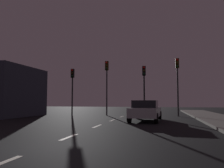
% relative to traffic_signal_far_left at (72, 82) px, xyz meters
% --- Properties ---
extents(ground_plane, '(80.00, 80.00, 0.00)m').
position_rel_traffic_signal_far_left_xyz_m(ground_plane, '(5.31, -8.40, -3.27)').
color(ground_plane, black).
extents(lane_stripe_second, '(0.16, 1.60, 0.01)m').
position_rel_traffic_signal_far_left_xyz_m(lane_stripe_second, '(5.31, -12.80, -3.26)').
color(lane_stripe_second, silver).
rests_on(lane_stripe_second, ground_plane).
extents(lane_stripe_third, '(0.16, 1.60, 0.01)m').
position_rel_traffic_signal_far_left_xyz_m(lane_stripe_third, '(5.31, -9.00, -3.26)').
color(lane_stripe_third, silver).
rests_on(lane_stripe_third, ground_plane).
extents(lane_stripe_fourth, '(0.16, 1.60, 0.01)m').
position_rel_traffic_signal_far_left_xyz_m(lane_stripe_fourth, '(5.31, -5.20, -3.26)').
color(lane_stripe_fourth, silver).
rests_on(lane_stripe_fourth, ground_plane).
extents(lane_stripe_fifth, '(0.16, 1.60, 0.01)m').
position_rel_traffic_signal_far_left_xyz_m(lane_stripe_fifth, '(5.31, -1.40, -3.26)').
color(lane_stripe_fifth, silver).
rests_on(lane_stripe_fifth, ground_plane).
extents(lane_stripe_sixth, '(0.16, 1.60, 0.01)m').
position_rel_traffic_signal_far_left_xyz_m(lane_stripe_sixth, '(5.31, 2.40, -3.26)').
color(lane_stripe_sixth, silver).
rests_on(lane_stripe_sixth, ground_plane).
extents(lane_stripe_seventh, '(0.16, 1.60, 0.01)m').
position_rel_traffic_signal_far_left_xyz_m(lane_stripe_seventh, '(5.31, 6.20, -3.26)').
color(lane_stripe_seventh, silver).
rests_on(lane_stripe_seventh, ground_plane).
extents(traffic_signal_far_left, '(0.32, 0.38, 4.64)m').
position_rel_traffic_signal_far_left_xyz_m(traffic_signal_far_left, '(0.00, 0.00, 0.00)').
color(traffic_signal_far_left, '#2D2D30').
rests_on(traffic_signal_far_left, ground_plane).
extents(traffic_signal_center_left, '(0.32, 0.38, 5.29)m').
position_rel_traffic_signal_far_left_xyz_m(traffic_signal_center_left, '(3.59, 0.00, 0.42)').
color(traffic_signal_center_left, '#4C4C51').
rests_on(traffic_signal_center_left, ground_plane).
extents(traffic_signal_center_right, '(0.32, 0.38, 4.68)m').
position_rel_traffic_signal_far_left_xyz_m(traffic_signal_center_right, '(7.20, 0.00, 0.03)').
color(traffic_signal_center_right, black).
rests_on(traffic_signal_center_right, ground_plane).
extents(traffic_signal_far_right, '(0.32, 0.38, 5.29)m').
position_rel_traffic_signal_far_left_xyz_m(traffic_signal_far_right, '(10.23, 0.00, 0.42)').
color(traffic_signal_far_right, '#2D2D30').
rests_on(traffic_signal_far_right, ground_plane).
extents(car_stopped_ahead, '(2.13, 4.49, 1.43)m').
position_rel_traffic_signal_far_left_xyz_m(car_stopped_ahead, '(7.69, -5.21, -2.53)').
color(car_stopped_ahead, silver).
rests_on(car_stopped_ahead, ground_plane).
extents(storefront_left, '(5.77, 6.41, 4.45)m').
position_rel_traffic_signal_far_left_xyz_m(storefront_left, '(-5.58, -3.36, -1.04)').
color(storefront_left, '#333847').
rests_on(storefront_left, ground_plane).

